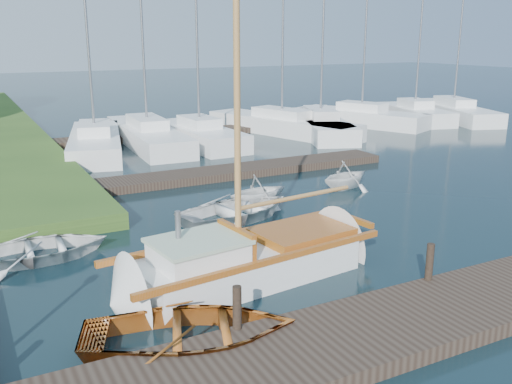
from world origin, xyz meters
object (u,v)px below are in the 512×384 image
sailboat (252,263)px  marina_boat_4 (320,123)px  dinghy (190,326)px  marina_boat_0 (95,140)px  tender_a (38,246)px  tender_b (258,188)px  tender_d (346,173)px  marina_boat_1 (147,134)px  marina_boat_7 (453,110)px  mooring_post_1 (237,308)px  marina_boat_5 (361,116)px  marina_boat_3 (282,124)px  tender_c (237,206)px  mooring_post_2 (430,262)px  marina_boat_2 (199,133)px  marina_boat_6 (415,112)px

sailboat → marina_boat_4: (12.50, 15.86, 0.21)m
dinghy → marina_boat_0: (2.42, 18.30, 0.18)m
sailboat → marina_boat_4: bearing=44.8°
tender_a → tender_b: (6.93, 1.58, 0.21)m
sailboat → tender_d: bearing=32.5°
sailboat → marina_boat_1: (2.84, 16.93, 0.22)m
marina_boat_7 → mooring_post_1: bearing=146.4°
tender_a → marina_boat_4: 20.78m
marina_boat_1 → marina_boat_5: (13.53, 0.19, 0.02)m
marina_boat_3 → marina_boat_7: 12.92m
marina_boat_5 → marina_boat_0: bearing=70.0°
sailboat → tender_c: (1.57, 4.01, 0.04)m
mooring_post_2 → marina_boat_4: (9.57, 18.31, -0.14)m
tender_a → marina_boat_4: bearing=-52.0°
tender_a → tender_c: 5.73m
marina_boat_2 → marina_boat_5: marina_boat_5 is taller
tender_b → marina_boat_6: 21.31m
dinghy → tender_a: bearing=37.4°
sailboat → marina_boat_5: 23.69m
sailboat → marina_boat_5: marina_boat_5 is taller
dinghy → marina_boat_6: (22.78, 19.07, 0.18)m
tender_d → dinghy: bearing=118.2°
marina_boat_2 → marina_boat_3: size_ratio=1.14×
marina_boat_4 → marina_boat_6: (7.94, 1.06, 0.02)m
marina_boat_2 → marina_boat_4: 7.34m
tender_a → marina_boat_7: size_ratio=0.32×
mooring_post_1 → mooring_post_2: (4.50, 0.00, 0.00)m
tender_a → marina_boat_4: marina_boat_4 is taller
mooring_post_2 → marina_boat_3: 20.66m
marina_boat_4 → marina_boat_7: bearing=-64.6°
marina_boat_1 → mooring_post_2: bearing=-176.5°
tender_d → marina_boat_3: 12.04m
marina_boat_4 → tender_b: bearing=160.1°
mooring_post_1 → sailboat: sailboat is taller
marina_boat_1 → marina_boat_4: size_ratio=1.11×
marina_boat_7 → tender_c: bearing=139.0°
mooring_post_2 → tender_c: bearing=101.9°
marina_boat_4 → tender_a: bearing=148.6°
sailboat → marina_boat_6: 26.54m
marina_boat_2 → marina_boat_7: bearing=-89.6°
tender_b → marina_boat_2: bearing=-20.2°
marina_boat_3 → marina_boat_6: (9.92, 0.16, 0.01)m
sailboat → marina_boat_1: 17.17m
mooring_post_1 → marina_boat_1: bearing=77.2°
dinghy → marina_boat_0: marina_boat_0 is taller
tender_d → marina_boat_0: 12.54m
mooring_post_1 → marina_boat_7: (25.01, 19.00, -0.14)m
marina_boat_6 → mooring_post_2: bearing=152.9°
marina_boat_1 → marina_boat_6: size_ratio=1.03×
marina_boat_2 → tender_a: bearing=141.0°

